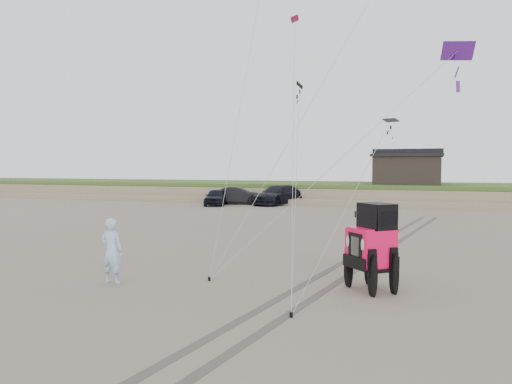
{
  "coord_description": "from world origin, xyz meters",
  "views": [
    {
      "loc": [
        4.15,
        -12.46,
        3.46
      ],
      "look_at": [
        -1.29,
        3.0,
        2.6
      ],
      "focal_mm": 35.0,
      "sensor_mm": 36.0,
      "label": 1
    }
  ],
  "objects_px": {
    "man": "(112,251)",
    "truck_b": "(238,196)",
    "jeep": "(371,256)",
    "cabin": "(407,168)",
    "truck_c": "(278,195)",
    "truck_a": "(216,197)"
  },
  "relations": [
    {
      "from": "cabin",
      "to": "truck_a",
      "type": "bearing_deg",
      "value": -148.93
    },
    {
      "from": "truck_b",
      "to": "man",
      "type": "bearing_deg",
      "value": 175.84
    },
    {
      "from": "man",
      "to": "truck_b",
      "type": "bearing_deg",
      "value": -76.81
    },
    {
      "from": "cabin",
      "to": "truck_b",
      "type": "xyz_separation_m",
      "value": [
        -14.28,
        -7.63,
        -2.45
      ]
    },
    {
      "from": "truck_b",
      "to": "man",
      "type": "xyz_separation_m",
      "value": [
        7.61,
        -29.52,
        0.18
      ]
    },
    {
      "from": "truck_c",
      "to": "cabin",
      "type": "bearing_deg",
      "value": 48.61
    },
    {
      "from": "truck_a",
      "to": "jeep",
      "type": "xyz_separation_m",
      "value": [
        16.25,
        -26.1,
        0.24
      ]
    },
    {
      "from": "cabin",
      "to": "jeep",
      "type": "xyz_separation_m",
      "value": [
        0.61,
        -35.52,
        -2.27
      ]
    },
    {
      "from": "jeep",
      "to": "man",
      "type": "xyz_separation_m",
      "value": [
        -7.29,
        -1.64,
        -0.0
      ]
    },
    {
      "from": "cabin",
      "to": "truck_b",
      "type": "distance_m",
      "value": 16.38
    },
    {
      "from": "truck_b",
      "to": "jeep",
      "type": "distance_m",
      "value": 31.62
    },
    {
      "from": "man",
      "to": "jeep",
      "type": "bearing_deg",
      "value": -168.6
    },
    {
      "from": "jeep",
      "to": "cabin",
      "type": "bearing_deg",
      "value": 138.9
    },
    {
      "from": "cabin",
      "to": "truck_c",
      "type": "distance_m",
      "value": 12.97
    },
    {
      "from": "cabin",
      "to": "jeep",
      "type": "height_order",
      "value": "cabin"
    },
    {
      "from": "jeep",
      "to": "truck_a",
      "type": "bearing_deg",
      "value": 169.82
    },
    {
      "from": "jeep",
      "to": "man",
      "type": "bearing_deg",
      "value": -119.43
    },
    {
      "from": "truck_c",
      "to": "jeep",
      "type": "bearing_deg",
      "value": -52.42
    },
    {
      "from": "truck_b",
      "to": "jeep",
      "type": "bearing_deg",
      "value": -170.5
    },
    {
      "from": "truck_a",
      "to": "man",
      "type": "height_order",
      "value": "man"
    },
    {
      "from": "truck_c",
      "to": "man",
      "type": "height_order",
      "value": "man"
    },
    {
      "from": "cabin",
      "to": "truck_c",
      "type": "relative_size",
      "value": 1.07
    }
  ]
}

